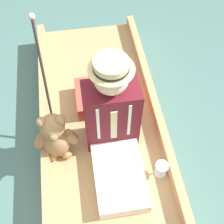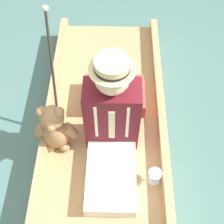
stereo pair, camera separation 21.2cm
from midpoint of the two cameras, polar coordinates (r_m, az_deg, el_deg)
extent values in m
plane|color=#476B66|center=(2.47, -3.22, -10.47)|extent=(16.00, 16.00, 0.00)
cube|color=tan|center=(2.41, -3.29, -9.83)|extent=(0.96, 3.04, 0.13)
cube|color=tan|center=(2.36, 7.56, -7.06)|extent=(0.06, 3.04, 0.10)
cube|color=tan|center=(2.35, -14.53, -9.85)|extent=(0.06, 3.04, 0.10)
cube|color=#B24738|center=(2.60, -3.38, 2.82)|extent=(0.50, 0.35, 0.14)
cube|color=white|center=(2.24, -1.42, -12.03)|extent=(0.35, 0.52, 0.11)
cube|color=#5B141E|center=(2.21, -2.87, -0.80)|extent=(0.38, 0.22, 0.58)
cube|color=beige|center=(2.11, -2.53, -2.68)|extent=(0.04, 0.01, 0.32)
cube|color=white|center=(2.09, 0.31, -1.86)|extent=(0.02, 0.01, 0.35)
cube|color=white|center=(2.08, -5.45, -2.59)|extent=(0.02, 0.01, 0.35)
sphere|color=beige|center=(1.89, -3.37, 6.11)|extent=(0.22, 0.22, 0.22)
cylinder|color=#CCB77F|center=(1.83, -3.48, 7.61)|extent=(0.28, 0.28, 0.01)
cylinder|color=#CCB77F|center=(1.81, -3.54, 8.39)|extent=(0.21, 0.21, 0.06)
cylinder|color=black|center=(1.82, -3.51, 7.97)|extent=(0.22, 0.22, 0.02)
ellipsoid|color=#9E754C|center=(2.31, -12.64, -5.62)|extent=(0.20, 0.17, 0.30)
sphere|color=#9E754C|center=(2.13, -13.68, -2.74)|extent=(0.17, 0.17, 0.17)
sphere|color=olive|center=(2.10, -13.59, -4.58)|extent=(0.07, 0.07, 0.07)
sphere|color=#9E754C|center=(2.07, -12.40, -1.59)|extent=(0.07, 0.07, 0.07)
sphere|color=#9E754C|center=(2.09, -15.64, -1.98)|extent=(0.07, 0.07, 0.07)
cylinder|color=#9E754C|center=(2.25, -10.19, -4.66)|extent=(0.11, 0.08, 0.13)
cylinder|color=#9E754C|center=(2.28, -15.52, -5.27)|extent=(0.11, 0.08, 0.13)
sphere|color=#9E754C|center=(2.38, -10.86, -7.66)|extent=(0.08, 0.08, 0.08)
sphere|color=#9E754C|center=(2.39, -13.41, -7.93)|extent=(0.08, 0.08, 0.08)
cylinder|color=silver|center=(2.32, 6.20, -11.14)|extent=(0.09, 0.09, 0.01)
cylinder|color=silver|center=(2.28, 6.29, -10.75)|extent=(0.01, 0.01, 0.07)
cone|color=silver|center=(2.23, 6.42, -10.15)|extent=(0.10, 0.10, 0.04)
cylinder|color=#2D2823|center=(2.29, -14.84, 5.51)|extent=(0.02, 0.32, 0.87)
sphere|color=beige|center=(2.12, -17.40, 16.21)|extent=(0.04, 0.04, 0.04)
camera|label=1|loc=(0.11, -92.87, -4.07)|focal=50.00mm
camera|label=2|loc=(0.11, 87.13, 4.07)|focal=50.00mm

